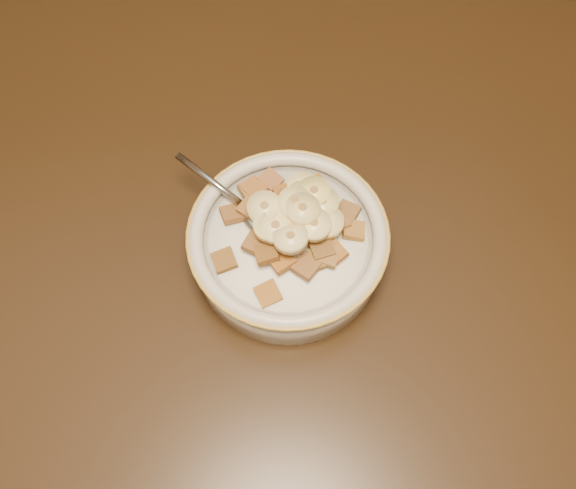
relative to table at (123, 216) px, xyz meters
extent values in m
cube|color=#422816|center=(0.00, 0.00, -0.78)|extent=(4.00, 4.50, 0.10)
cube|color=black|center=(0.00, 0.00, 0.00)|extent=(1.41, 0.91, 0.04)
cylinder|color=silver|center=(0.16, -0.08, 0.04)|extent=(0.18, 0.18, 0.04)
cylinder|color=white|center=(0.16, -0.08, 0.06)|extent=(0.15, 0.15, 0.00)
ellipsoid|color=#969698|center=(0.14, -0.06, 0.07)|extent=(0.05, 0.05, 0.01)
cube|color=brown|center=(0.19, -0.06, 0.08)|extent=(0.02, 0.02, 0.01)
cube|color=brown|center=(0.10, -0.10, 0.07)|extent=(0.02, 0.02, 0.01)
cube|color=brown|center=(0.19, -0.10, 0.08)|extent=(0.02, 0.02, 0.01)
cube|color=olive|center=(0.14, -0.03, 0.07)|extent=(0.03, 0.03, 0.01)
cube|color=#9A521A|center=(0.15, -0.11, 0.08)|extent=(0.03, 0.03, 0.01)
cube|color=brown|center=(0.20, -0.11, 0.07)|extent=(0.03, 0.03, 0.01)
cube|color=brown|center=(0.22, -0.07, 0.07)|extent=(0.03, 0.03, 0.01)
cube|color=brown|center=(0.14, -0.14, 0.07)|extent=(0.03, 0.03, 0.01)
cube|color=brown|center=(0.17, -0.04, 0.08)|extent=(0.02, 0.02, 0.01)
cube|color=brown|center=(0.14, -0.10, 0.08)|extent=(0.02, 0.02, 0.01)
cube|color=brown|center=(0.16, -0.02, 0.07)|extent=(0.03, 0.03, 0.01)
cube|color=brown|center=(0.20, -0.03, 0.07)|extent=(0.03, 0.03, 0.01)
cube|color=olive|center=(0.14, -0.04, 0.07)|extent=(0.03, 0.03, 0.01)
cube|color=brown|center=(0.13, -0.05, 0.08)|extent=(0.03, 0.03, 0.01)
cube|color=brown|center=(0.12, -0.05, 0.07)|extent=(0.02, 0.02, 0.01)
cube|color=#8C5E21|center=(0.20, -0.11, 0.07)|extent=(0.03, 0.03, 0.01)
cube|color=brown|center=(0.18, -0.06, 0.08)|extent=(0.03, 0.03, 0.01)
cube|color=brown|center=(0.14, -0.03, 0.07)|extent=(0.03, 0.03, 0.01)
cube|color=brown|center=(0.13, -0.09, 0.08)|extent=(0.03, 0.03, 0.01)
cube|color=brown|center=(0.19, -0.11, 0.07)|extent=(0.02, 0.02, 0.01)
cube|color=brown|center=(0.19, -0.08, 0.08)|extent=(0.02, 0.02, 0.01)
cube|color=brown|center=(0.17, -0.05, 0.08)|extent=(0.03, 0.03, 0.01)
cube|color=olive|center=(0.23, -0.08, 0.07)|extent=(0.02, 0.02, 0.01)
cube|color=brown|center=(0.18, -0.12, 0.08)|extent=(0.03, 0.03, 0.01)
cube|color=#976330|center=(0.21, -0.08, 0.07)|extent=(0.03, 0.03, 0.01)
cube|color=brown|center=(0.17, -0.09, 0.08)|extent=(0.03, 0.03, 0.01)
cylinder|color=#FFE27C|center=(0.15, -0.08, 0.09)|extent=(0.04, 0.04, 0.01)
cylinder|color=beige|center=(0.20, -0.06, 0.09)|extent=(0.04, 0.04, 0.01)
cylinder|color=#DEC377|center=(0.18, -0.08, 0.10)|extent=(0.04, 0.04, 0.01)
cylinder|color=#D7C974|center=(0.18, -0.06, 0.09)|extent=(0.04, 0.04, 0.01)
cylinder|color=#E2D571|center=(0.18, -0.05, 0.09)|extent=(0.04, 0.04, 0.01)
cylinder|color=#FFEE7B|center=(0.19, -0.05, 0.09)|extent=(0.04, 0.04, 0.01)
cylinder|color=#D3CB88|center=(0.20, -0.08, 0.09)|extent=(0.03, 0.03, 0.01)
cylinder|color=#DCC380|center=(0.19, -0.09, 0.09)|extent=(0.03, 0.03, 0.01)
cylinder|color=beige|center=(0.15, -0.07, 0.10)|extent=(0.03, 0.03, 0.01)
cylinder|color=#FFE5A7|center=(0.15, -0.09, 0.09)|extent=(0.04, 0.04, 0.01)
cylinder|color=#D3C27C|center=(0.16, -0.10, 0.10)|extent=(0.04, 0.04, 0.02)
cylinder|color=beige|center=(0.17, -0.07, 0.10)|extent=(0.04, 0.04, 0.01)
camera|label=1|loc=(0.13, -0.36, 0.59)|focal=40.00mm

